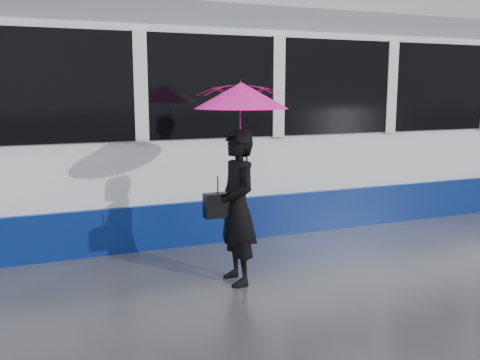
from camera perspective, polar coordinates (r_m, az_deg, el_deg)
name	(u,v)px	position (r m, az deg, el deg)	size (l,w,h in m)	color
ground	(222,273)	(6.48, -1.92, -9.89)	(90.00, 90.00, 0.00)	#2A2A2F
rails	(167,224)	(8.76, -7.75, -4.70)	(34.00, 1.51, 0.02)	#3F3D38
tram	(18,127)	(8.23, -22.60, 5.22)	(26.00, 2.56, 3.35)	white
woman	(237,208)	(5.95, -0.31, -2.96)	(0.63, 0.42, 1.74)	black
umbrella	(241,114)	(5.83, 0.14, 7.06)	(1.04, 1.04, 1.17)	#E51370
handbag	(218,205)	(5.88, -2.37, -2.69)	(0.31, 0.14, 0.45)	black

